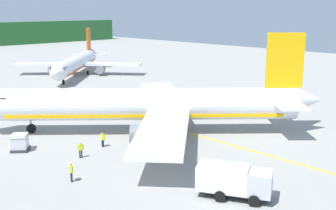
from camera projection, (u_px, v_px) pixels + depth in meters
airliner_foreground at (150, 105)px, 49.91m from camera, size 32.92×31.40×11.90m
airliner_mid_apron at (77, 63)px, 93.29m from camera, size 26.98×26.49×9.89m
service_truck_fuel at (234, 180)px, 32.84m from camera, size 4.65×6.16×2.58m
cargo_container_near at (20, 142)px, 43.85m from camera, size 2.42×2.42×1.94m
crew_marshaller at (103, 138)px, 45.08m from camera, size 0.31×0.62×1.61m
crew_loader_left at (81, 149)px, 41.74m from camera, size 0.59×0.38×1.63m
crew_loader_right at (71, 170)px, 35.94m from camera, size 0.34×0.61×1.75m
apron_guide_line at (195, 135)px, 49.55m from camera, size 0.30×60.00×0.01m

